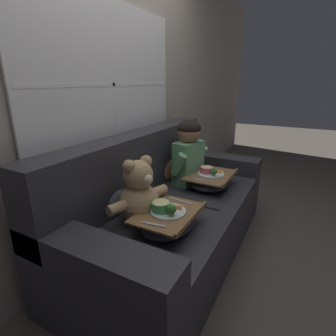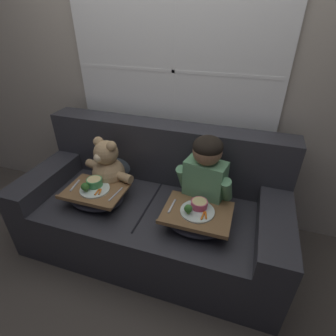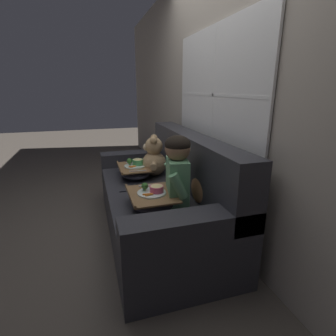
{
  "view_description": "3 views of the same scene",
  "coord_description": "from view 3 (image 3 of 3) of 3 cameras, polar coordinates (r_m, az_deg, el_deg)",
  "views": [
    {
      "loc": [
        -1.63,
        -0.81,
        1.32
      ],
      "look_at": [
        -0.06,
        0.03,
        0.72
      ],
      "focal_mm": 28.0,
      "sensor_mm": 36.0,
      "label": 1
    },
    {
      "loc": [
        0.61,
        -1.44,
        1.71
      ],
      "look_at": [
        0.12,
        0.04,
        0.75
      ],
      "focal_mm": 28.0,
      "sensor_mm": 36.0,
      "label": 2
    },
    {
      "loc": [
        2.23,
        -0.57,
        1.35
      ],
      "look_at": [
        -0.03,
        0.12,
        0.63
      ],
      "focal_mm": 28.0,
      "sensor_mm": 36.0,
      "label": 3
    }
  ],
  "objects": [
    {
      "name": "teddy_bear",
      "position": [
        2.79,
        -3.18,
        2.04
      ],
      "size": [
        0.46,
        0.34,
        0.43
      ],
      "color": "tan",
      "rests_on": "couch"
    },
    {
      "name": "child_figure",
      "position": [
        2.05,
        2.03,
        0.11
      ],
      "size": [
        0.42,
        0.23,
        0.56
      ],
      "color": "#66A370",
      "rests_on": "couch"
    },
    {
      "name": "lap_tray_child",
      "position": [
        2.08,
        -3.54,
        -6.83
      ],
      "size": [
        0.45,
        0.35,
        0.19
      ],
      "color": "#2D2D38",
      "rests_on": "child_figure"
    },
    {
      "name": "throw_pillow_behind_child",
      "position": [
        2.17,
        7.28,
        -3.21
      ],
      "size": [
        0.33,
        0.16,
        0.35
      ],
      "color": "#B2754C",
      "rests_on": "couch"
    },
    {
      "name": "ground_plane",
      "position": [
        2.67,
        -2.29,
        -13.38
      ],
      "size": [
        14.0,
        14.0,
        0.0
      ],
      "primitive_type": "plane",
      "color": "#4C443D"
    },
    {
      "name": "wall_back_with_window",
      "position": [
        2.51,
        10.81,
        15.54
      ],
      "size": [
        8.0,
        0.08,
        2.6
      ],
      "color": "#A89E8E",
      "rests_on": "ground_plane"
    },
    {
      "name": "couch",
      "position": [
        2.54,
        -0.88,
        -6.67
      ],
      "size": [
        1.97,
        0.92,
        0.94
      ],
      "color": "#2D2D33",
      "rests_on": "ground_plane"
    },
    {
      "name": "lap_tray_teddy",
      "position": [
        2.78,
        -7.22,
        -0.61
      ],
      "size": [
        0.44,
        0.33,
        0.2
      ],
      "color": "#2D2D38",
      "rests_on": "teddy_bear"
    },
    {
      "name": "throw_pillow_behind_teddy",
      "position": [
        2.85,
        1.05,
        1.89
      ],
      "size": [
        0.31,
        0.15,
        0.32
      ],
      "color": "slate",
      "rests_on": "couch"
    }
  ]
}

